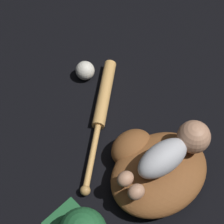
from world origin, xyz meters
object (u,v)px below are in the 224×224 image
Objects in this scene: baseball_glove at (154,170)px; baby_figure at (173,152)px; baseball_bat at (102,105)px; baseball at (86,70)px.

baseball_glove is 0.11m from baby_figure.
baseball_bat is 0.18m from baseball.
baseball_glove is 0.34m from baseball_bat.
baby_figure is (0.05, -0.02, 0.10)m from baseball_glove.
baby_figure is at bearing -19.87° from baseball_glove.
baby_figure is at bearing -86.25° from baseball.
baseball_glove is 0.52m from baseball.
baby_figure is 0.38m from baseball_bat.
baseball_bat is 6.15× the size of baseball.
baseball_glove is 5.09× the size of baseball.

